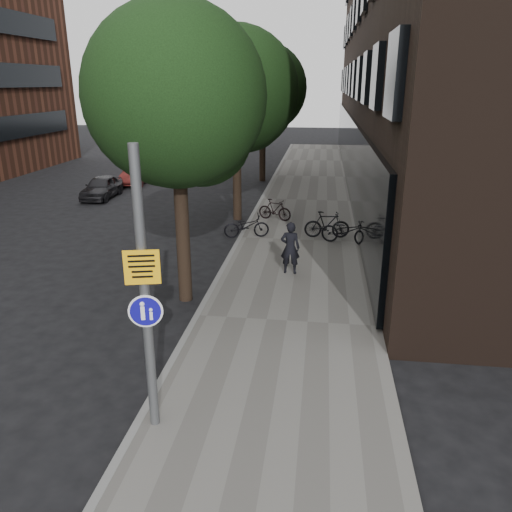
% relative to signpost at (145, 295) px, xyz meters
% --- Properties ---
extents(ground, '(120.00, 120.00, 0.00)m').
position_rel_signpost_xyz_m(ground, '(1.70, 0.82, -2.49)').
color(ground, black).
rests_on(ground, ground).
extents(sidewalk, '(4.50, 60.00, 0.12)m').
position_rel_signpost_xyz_m(sidewalk, '(1.95, 10.82, -2.43)').
color(sidewalk, '#64625D').
rests_on(sidewalk, ground).
extents(curb_edge, '(0.15, 60.00, 0.13)m').
position_rel_signpost_xyz_m(curb_edge, '(-0.30, 10.82, -2.42)').
color(curb_edge, slate).
rests_on(curb_edge, ground).
extents(building_right_dark_brick, '(12.00, 40.00, 18.00)m').
position_rel_signpost_xyz_m(building_right_dark_brick, '(10.20, 22.82, 6.51)').
color(building_right_dark_brick, black).
rests_on(building_right_dark_brick, ground).
extents(street_tree_near, '(4.40, 4.40, 7.50)m').
position_rel_signpost_xyz_m(street_tree_near, '(-0.83, 5.46, 2.62)').
color(street_tree_near, black).
rests_on(street_tree_near, ground).
extents(street_tree_mid, '(5.00, 5.00, 7.80)m').
position_rel_signpost_xyz_m(street_tree_mid, '(-0.83, 13.96, 2.63)').
color(street_tree_mid, black).
rests_on(street_tree_mid, ground).
extents(street_tree_far, '(5.00, 5.00, 7.80)m').
position_rel_signpost_xyz_m(street_tree_far, '(-0.83, 22.96, 2.63)').
color(street_tree_far, black).
rests_on(street_tree_far, ground).
extents(signpost, '(0.53, 0.16, 4.69)m').
position_rel_signpost_xyz_m(signpost, '(0.00, 0.00, 0.00)').
color(signpost, '#595B5E').
rests_on(signpost, sidewalk).
extents(pedestrian, '(0.59, 0.39, 1.60)m').
position_rel_signpost_xyz_m(pedestrian, '(1.79, 7.38, -1.57)').
color(pedestrian, black).
rests_on(pedestrian, sidewalk).
extents(parked_bike_facade_near, '(1.95, 1.20, 0.97)m').
position_rel_signpost_xyz_m(parked_bike_facade_near, '(3.59, 10.52, -1.88)').
color(parked_bike_facade_near, black).
rests_on(parked_bike_facade_near, sidewalk).
extents(parked_bike_facade_far, '(1.70, 0.61, 1.00)m').
position_rel_signpost_xyz_m(parked_bike_facade_far, '(2.91, 11.21, -1.87)').
color(parked_bike_facade_far, black).
rests_on(parked_bike_facade_far, sidewalk).
extents(parked_bike_curb_near, '(1.78, 1.00, 0.88)m').
position_rel_signpost_xyz_m(parked_bike_curb_near, '(-0.06, 10.85, -1.92)').
color(parked_bike_curb_near, black).
rests_on(parked_bike_curb_near, sidewalk).
extents(parked_bike_curb_far, '(1.53, 0.88, 0.89)m').
position_rel_signpost_xyz_m(parked_bike_curb_far, '(0.75, 13.47, -1.92)').
color(parked_bike_curb_far, black).
rests_on(parked_bike_curb_far, sidewalk).
extents(parked_car_near, '(1.46, 3.36, 1.13)m').
position_rel_signpost_xyz_m(parked_car_near, '(-8.45, 17.05, -1.92)').
color(parked_car_near, black).
rests_on(parked_car_near, ground).
extents(parked_car_mid, '(1.56, 3.52, 1.12)m').
position_rel_signpost_xyz_m(parked_car_mid, '(-8.09, 20.99, -1.92)').
color(parked_car_mid, maroon).
rests_on(parked_car_mid, ground).
extents(parked_car_far, '(1.84, 4.37, 1.26)m').
position_rel_signpost_xyz_m(parked_car_far, '(-7.63, 26.59, -1.86)').
color(parked_car_far, '#1C2232').
rests_on(parked_car_far, ground).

